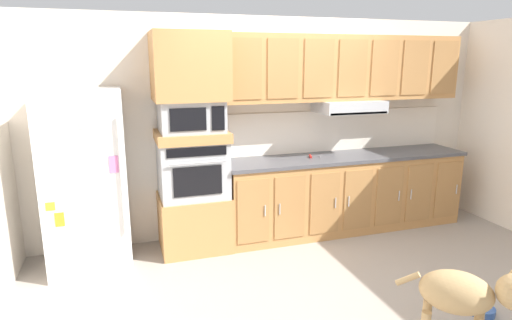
% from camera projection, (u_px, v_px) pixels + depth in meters
% --- Properties ---
extents(ground_plane, '(9.60, 9.60, 0.00)m').
position_uv_depth(ground_plane, '(306.00, 264.00, 4.36)').
color(ground_plane, '#9E9389').
extents(back_kitchen_wall, '(6.20, 0.12, 2.50)m').
position_uv_depth(back_kitchen_wall, '(270.00, 126.00, 5.10)').
color(back_kitchen_wall, silver).
rests_on(back_kitchen_wall, ground).
extents(refrigerator, '(0.76, 0.73, 1.76)m').
position_uv_depth(refrigerator, '(86.00, 180.00, 4.17)').
color(refrigerator, white).
rests_on(refrigerator, ground).
extents(oven_base_cabinet, '(0.74, 0.62, 0.60)m').
position_uv_depth(oven_base_cabinet, '(195.00, 222.00, 4.68)').
color(oven_base_cabinet, '#B77F47').
rests_on(oven_base_cabinet, ground).
extents(built_in_oven, '(0.70, 0.62, 0.60)m').
position_uv_depth(built_in_oven, '(193.00, 168.00, 4.54)').
color(built_in_oven, '#A8AAAF').
rests_on(built_in_oven, oven_base_cabinet).
extents(appliance_mid_shelf, '(0.74, 0.62, 0.10)m').
position_uv_depth(appliance_mid_shelf, '(192.00, 136.00, 4.47)').
color(appliance_mid_shelf, '#B77F47').
rests_on(appliance_mid_shelf, built_in_oven).
extents(microwave, '(0.64, 0.54, 0.32)m').
position_uv_depth(microwave, '(191.00, 116.00, 4.42)').
color(microwave, '#A8AAAF').
rests_on(microwave, appliance_mid_shelf).
extents(appliance_upper_cabinet, '(0.74, 0.62, 0.68)m').
position_uv_depth(appliance_upper_cabinet, '(189.00, 66.00, 4.30)').
color(appliance_upper_cabinet, '#B77F47').
rests_on(appliance_upper_cabinet, microwave).
extents(lower_cabinet_run, '(2.93, 0.63, 0.88)m').
position_uv_depth(lower_cabinet_run, '(345.00, 194.00, 5.20)').
color(lower_cabinet_run, '#B77F47').
rests_on(lower_cabinet_run, ground).
extents(countertop_slab, '(2.97, 0.64, 0.04)m').
position_uv_depth(countertop_slab, '(346.00, 157.00, 5.10)').
color(countertop_slab, '#4C4C51').
rests_on(countertop_slab, lower_cabinet_run).
extents(backsplash_panel, '(2.97, 0.02, 0.50)m').
position_uv_depth(backsplash_panel, '(336.00, 131.00, 5.30)').
color(backsplash_panel, white).
rests_on(backsplash_panel, countertop_slab).
extents(upper_cabinet_with_hood, '(2.93, 0.48, 0.88)m').
position_uv_depth(upper_cabinet_with_hood, '(345.00, 70.00, 4.98)').
color(upper_cabinet_with_hood, '#B77F47').
rests_on(upper_cabinet_with_hood, backsplash_panel).
extents(screwdriver, '(0.16, 0.14, 0.03)m').
position_uv_depth(screwdriver, '(311.00, 156.00, 4.96)').
color(screwdriver, red).
rests_on(screwdriver, countertop_slab).
extents(dog, '(0.75, 0.69, 0.67)m').
position_uv_depth(dog, '(469.00, 295.00, 2.97)').
color(dog, tan).
rests_on(dog, ground).
extents(dog_food_bowl, '(0.20, 0.20, 0.06)m').
position_uv_depth(dog_food_bowl, '(482.00, 310.00, 3.50)').
color(dog_food_bowl, '#3359A5').
rests_on(dog_food_bowl, ground).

